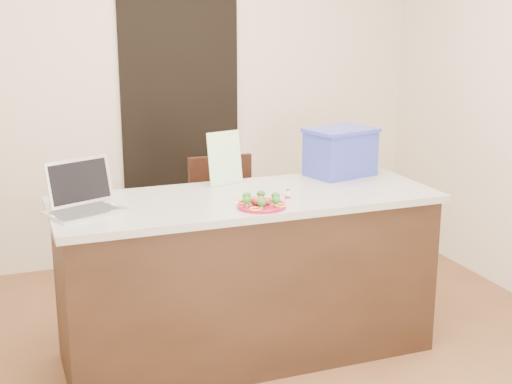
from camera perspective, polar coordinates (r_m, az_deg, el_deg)
name	(u,v)px	position (r m, az deg, el deg)	size (l,w,h in m)	color
ground	(263,372)	(3.95, 0.56, -14.22)	(4.00, 4.00, 0.00)	brown
room_shell	(264,67)	(3.47, 0.62, 9.93)	(4.00, 4.00, 4.00)	white
doorway	(181,129)	(5.45, -6.00, 5.01)	(0.90, 0.02, 2.00)	black
island	(247,276)	(3.96, -0.74, -6.71)	(2.06, 0.76, 0.92)	black
plate	(261,205)	(3.60, 0.43, -1.08)	(0.25, 0.25, 0.02)	maroon
meatballs	(261,201)	(3.59, 0.36, -0.74)	(0.09, 0.10, 0.04)	brown
broccoli	(261,198)	(3.59, 0.43, -0.48)	(0.21, 0.20, 0.04)	#184D14
pepper_rings	(261,204)	(3.59, 0.43, -0.95)	(0.21, 0.21, 0.01)	orange
napkin	(252,204)	(3.65, -0.34, -0.96)	(0.14, 0.14, 0.01)	white
fork	(247,203)	(3.65, -0.70, -0.86)	(0.08, 0.17, 0.00)	silver
knife	(258,203)	(3.64, 0.18, -0.88)	(0.02, 0.17, 0.01)	white
yogurt_bottle	(288,196)	(3.72, 2.56, -0.31)	(0.03, 0.03, 0.06)	beige
laptop	(82,197)	(3.64, -13.74, -0.40)	(0.42, 0.40, 0.25)	silver
leaflet	(225,158)	(4.04, -2.51, 2.73)	(0.21, 0.00, 0.30)	white
blue_box	(340,152)	(4.28, 6.77, 3.22)	(0.45, 0.37, 0.28)	#2B379C
chair	(226,221)	(4.66, -2.45, -2.32)	(0.43, 0.43, 0.96)	black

